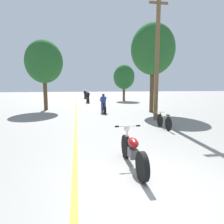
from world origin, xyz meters
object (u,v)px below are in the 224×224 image
Objects in this scene: utility_pole at (157,57)px; motorcycle_foreground at (133,151)px; motorcycle_rider_mid at (88,98)px; roadside_tree_right_far at (124,77)px; bicycle_parked at (164,121)px; roadside_tree_right_near at (153,49)px; roadside_tree_left at (44,62)px; motorcycle_rider_lead at (103,106)px; motorcycle_rider_far at (85,95)px.

utility_pole is 8.02m from motorcycle_foreground.
roadside_tree_right_far is at bearing 27.10° from motorcycle_rider_mid.
motorcycle_foreground is at bearing -116.73° from utility_pole.
bicycle_parked is (2.83, -14.95, -0.18)m from motorcycle_rider_mid.
roadside_tree_right_near is 1.16× the size of roadside_tree_left.
roadside_tree_left is at bearing -122.00° from motorcycle_rider_mid.
motorcycle_rider_mid is (-5.01, -2.56, -2.63)m from roadside_tree_right_far.
motorcycle_rider_mid is 1.33× the size of bicycle_parked.
motorcycle_rider_lead is at bearing 125.27° from utility_pole.
roadside_tree_right_far reaches higher than motorcycle_rider_lead.
motorcycle_foreground is 1.05× the size of motorcycle_rider_far.
roadside_tree_right_near is (1.08, 3.46, 1.03)m from utility_pole.
motorcycle_foreground is (-4.37, -9.99, -4.34)m from roadside_tree_right_near.
motorcycle_rider_mid is at bearing 105.02° from utility_pole.
motorcycle_rider_lead is at bearing -29.09° from roadside_tree_left.
motorcycle_rider_lead is (-2.67, 3.77, -3.19)m from utility_pole.
roadside_tree_left reaches higher than motorcycle_rider_lead.
motorcycle_foreground is 4.97m from bicycle_parked.
utility_pole reaches higher than roadside_tree_right_near.
roadside_tree_left reaches higher than motorcycle_rider_far.
motorcycle_rider_lead is 8.82m from motorcycle_rider_mid.
motorcycle_rider_lead is (0.62, 10.30, 0.12)m from motorcycle_foreground.
motorcycle_rider_lead is 16.34m from motorcycle_rider_far.
roadside_tree_right_far is 22.39m from motorcycle_foreground.
utility_pole is 4.51× the size of bicycle_parked.
motorcycle_foreground is at bearing -72.80° from roadside_tree_left.
utility_pole is at bearing -41.06° from roadside_tree_left.
motorcycle_rider_lead reaches higher than motorcycle_foreground.
bicycle_parked is (-2.18, -17.52, -2.81)m from roadside_tree_right_far.
motorcycle_rider_mid reaches higher than motorcycle_rider_far.
roadside_tree_right_far is 12.55m from roadside_tree_left.
motorcycle_rider_far is (-4.43, 16.64, -4.23)m from roadside_tree_right_near.
utility_pole is at bearing -54.73° from motorcycle_rider_lead.
bicycle_parked is at bearing -97.09° from roadside_tree_right_far.
bicycle_parked is at bearing -82.86° from motorcycle_rider_far.
roadside_tree_right_far is at bearing 44.65° from roadside_tree_left.
utility_pole is 13.40m from motorcycle_rider_mid.
motorcycle_rider_lead is (4.60, -2.56, -3.45)m from roadside_tree_left.
roadside_tree_right_near is 17.73m from motorcycle_rider_far.
motorcycle_rider_mid is at bearing -90.14° from motorcycle_rider_far.
roadside_tree_right_far is 12.43m from motorcycle_rider_lead.
motorcycle_rider_lead is (-4.31, -11.36, -2.62)m from roadside_tree_right_far.
utility_pole reaches higher than motorcycle_rider_mid.
bicycle_parked is (-1.62, -5.85, -4.41)m from roadside_tree_right_near.
motorcycle_rider_mid is at bearing 94.57° from motorcycle_rider_lead.
motorcycle_rider_mid is at bearing 90.25° from motorcycle_foreground.
roadside_tree_left is (-8.35, 2.87, -0.77)m from roadside_tree_right_near.
roadside_tree_right_far is at bearing 69.23° from motorcycle_rider_lead.
motorcycle_rider_lead is at bearing -85.43° from motorcycle_rider_mid.
motorcycle_rider_lead is at bearing 109.08° from bicycle_parked.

